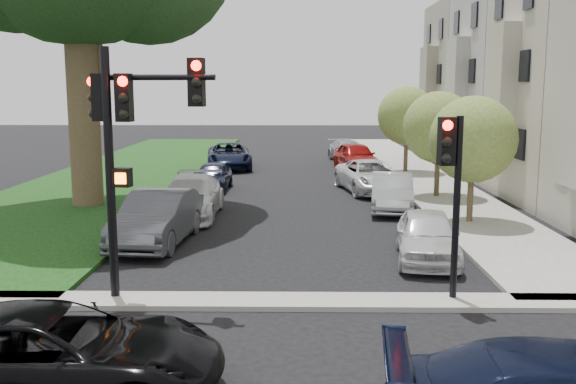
{
  "coord_description": "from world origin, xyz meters",
  "views": [
    {
      "loc": [
        0.23,
        -11.43,
        4.68
      ],
      "look_at": [
        0.0,
        5.0,
        2.0
      ],
      "focal_mm": 40.0,
      "sensor_mm": 36.0,
      "label": 1
    }
  ],
  "objects_px": {
    "traffic_signal_secondary": "(451,174)",
    "car_parked_4": "(348,151)",
    "small_tree_a": "(473,139)",
    "car_parked_0": "(427,236)",
    "car_parked_1": "(392,192)",
    "car_parked_7": "(213,176)",
    "car_parked_8": "(229,156)",
    "small_tree_b": "(439,127)",
    "car_parked_6": "(191,197)",
    "car_parked_3": "(356,157)",
    "car_parked_2": "(371,176)",
    "car_parked_5": "(158,218)",
    "small_tree_c": "(407,116)",
    "car_cross_near": "(52,355)",
    "traffic_signal_main": "(129,129)"
  },
  "relations": [
    {
      "from": "car_parked_7",
      "to": "traffic_signal_secondary",
      "type": "bearing_deg",
      "value": -63.49
    },
    {
      "from": "car_parked_0",
      "to": "car_parked_8",
      "type": "height_order",
      "value": "car_parked_8"
    },
    {
      "from": "small_tree_b",
      "to": "car_parked_8",
      "type": "relative_size",
      "value": 0.84
    },
    {
      "from": "car_parked_3",
      "to": "car_parked_4",
      "type": "xyz_separation_m",
      "value": [
        -0.09,
        4.62,
        -0.13
      ]
    },
    {
      "from": "car_parked_4",
      "to": "car_parked_6",
      "type": "height_order",
      "value": "car_parked_6"
    },
    {
      "from": "car_parked_0",
      "to": "small_tree_b",
      "type": "bearing_deg",
      "value": 83.82
    },
    {
      "from": "traffic_signal_secondary",
      "to": "car_parked_0",
      "type": "height_order",
      "value": "traffic_signal_secondary"
    },
    {
      "from": "small_tree_c",
      "to": "car_parked_5",
      "type": "relative_size",
      "value": 0.98
    },
    {
      "from": "car_parked_1",
      "to": "car_parked_7",
      "type": "bearing_deg",
      "value": 154.65
    },
    {
      "from": "small_tree_a",
      "to": "car_parked_3",
      "type": "height_order",
      "value": "small_tree_a"
    },
    {
      "from": "car_parked_1",
      "to": "car_parked_4",
      "type": "distance_m",
      "value": 16.65
    },
    {
      "from": "small_tree_b",
      "to": "car_parked_5",
      "type": "relative_size",
      "value": 0.93
    },
    {
      "from": "car_parked_0",
      "to": "car_parked_3",
      "type": "distance_m",
      "value": 19.27
    },
    {
      "from": "car_parked_5",
      "to": "car_parked_8",
      "type": "xyz_separation_m",
      "value": [
        0.22,
        18.41,
        -0.06
      ]
    },
    {
      "from": "car_parked_4",
      "to": "car_parked_1",
      "type": "bearing_deg",
      "value": -99.74
    },
    {
      "from": "car_parked_3",
      "to": "car_parked_7",
      "type": "xyz_separation_m",
      "value": [
        -7.26,
        -7.16,
        -0.15
      ]
    },
    {
      "from": "traffic_signal_secondary",
      "to": "car_parked_0",
      "type": "xyz_separation_m",
      "value": [
        0.25,
        3.49,
        -2.17
      ]
    },
    {
      "from": "car_parked_5",
      "to": "car_parked_3",
      "type": "bearing_deg",
      "value": 71.85
    },
    {
      "from": "car_parked_5",
      "to": "car_parked_8",
      "type": "bearing_deg",
      "value": 94.45
    },
    {
      "from": "traffic_signal_secondary",
      "to": "car_parked_1",
      "type": "xyz_separation_m",
      "value": [
        0.36,
        10.73,
        -2.14
      ]
    },
    {
      "from": "car_parked_4",
      "to": "car_parked_7",
      "type": "height_order",
      "value": "car_parked_4"
    },
    {
      "from": "small_tree_a",
      "to": "small_tree_c",
      "type": "relative_size",
      "value": 0.93
    },
    {
      "from": "car_cross_near",
      "to": "car_parked_7",
      "type": "xyz_separation_m",
      "value": [
        -0.22,
        20.18,
        -0.07
      ]
    },
    {
      "from": "car_parked_2",
      "to": "car_parked_8",
      "type": "xyz_separation_m",
      "value": [
        -7.32,
        8.48,
        0.03
      ]
    },
    {
      "from": "traffic_signal_main",
      "to": "car_parked_8",
      "type": "xyz_separation_m",
      "value": [
        -0.37,
        23.58,
        -3.07
      ]
    },
    {
      "from": "car_parked_7",
      "to": "small_tree_b",
      "type": "bearing_deg",
      "value": -10.25
    },
    {
      "from": "traffic_signal_secondary",
      "to": "car_parked_8",
      "type": "relative_size",
      "value": 0.76
    },
    {
      "from": "small_tree_a",
      "to": "car_parked_3",
      "type": "xyz_separation_m",
      "value": [
        -2.61,
        14.57,
        -2.14
      ]
    },
    {
      "from": "car_parked_1",
      "to": "car_parked_7",
      "type": "xyz_separation_m",
      "value": [
        -7.56,
        4.87,
        -0.07
      ]
    },
    {
      "from": "small_tree_a",
      "to": "car_parked_0",
      "type": "height_order",
      "value": "small_tree_a"
    },
    {
      "from": "car_cross_near",
      "to": "car_parked_0",
      "type": "distance_m",
      "value": 10.83
    },
    {
      "from": "car_parked_2",
      "to": "car_parked_4",
      "type": "relative_size",
      "value": 1.11
    },
    {
      "from": "car_parked_0",
      "to": "car_parked_3",
      "type": "relative_size",
      "value": 0.86
    },
    {
      "from": "small_tree_b",
      "to": "traffic_signal_main",
      "type": "xyz_separation_m",
      "value": [
        -9.56,
        -13.46,
        0.79
      ]
    },
    {
      "from": "car_parked_0",
      "to": "car_parked_5",
      "type": "relative_size",
      "value": 0.83
    },
    {
      "from": "small_tree_a",
      "to": "car_parked_2",
      "type": "distance_m",
      "value": 7.76
    },
    {
      "from": "car_cross_near",
      "to": "car_parked_4",
      "type": "relative_size",
      "value": 1.12
    },
    {
      "from": "small_tree_c",
      "to": "traffic_signal_secondary",
      "type": "height_order",
      "value": "small_tree_c"
    },
    {
      "from": "car_parked_2",
      "to": "car_parked_5",
      "type": "bearing_deg",
      "value": -137.05
    },
    {
      "from": "car_cross_near",
      "to": "car_parked_0",
      "type": "relative_size",
      "value": 1.28
    },
    {
      "from": "car_parked_0",
      "to": "car_parked_4",
      "type": "xyz_separation_m",
      "value": [
        -0.28,
        23.89,
        -0.02
      ]
    },
    {
      "from": "small_tree_a",
      "to": "car_parked_6",
      "type": "xyz_separation_m",
      "value": [
        -9.85,
        1.19,
        -2.2
      ]
    },
    {
      "from": "small_tree_b",
      "to": "car_parked_6",
      "type": "height_order",
      "value": "small_tree_b"
    },
    {
      "from": "car_cross_near",
      "to": "car_parked_6",
      "type": "relative_size",
      "value": 1.01
    },
    {
      "from": "small_tree_c",
      "to": "car_parked_8",
      "type": "bearing_deg",
      "value": 167.72
    },
    {
      "from": "traffic_signal_secondary",
      "to": "car_parked_6",
      "type": "relative_size",
      "value": 0.8
    },
    {
      "from": "small_tree_a",
      "to": "car_parked_7",
      "type": "height_order",
      "value": "small_tree_a"
    },
    {
      "from": "traffic_signal_secondary",
      "to": "car_parked_4",
      "type": "xyz_separation_m",
      "value": [
        -0.03,
        27.38,
        -2.18
      ]
    },
    {
      "from": "car_parked_0",
      "to": "car_parked_1",
      "type": "xyz_separation_m",
      "value": [
        0.11,
        7.24,
        0.03
      ]
    },
    {
      "from": "small_tree_c",
      "to": "car_parked_4",
      "type": "height_order",
      "value": "small_tree_c"
    }
  ]
}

